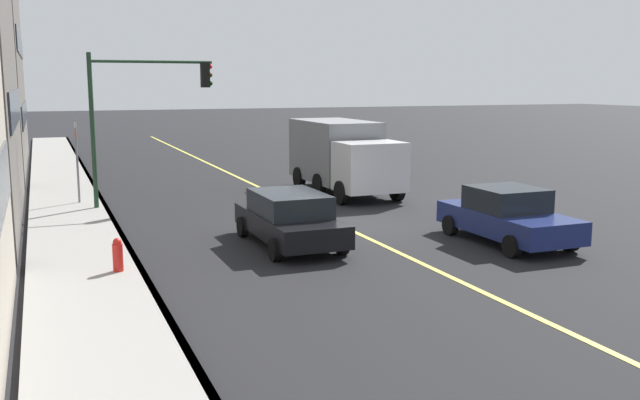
{
  "coord_description": "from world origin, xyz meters",
  "views": [
    {
      "loc": [
        -20.25,
        8.74,
        4.5
      ],
      "look_at": [
        -2.6,
        1.69,
        1.32
      ],
      "focal_mm": 39.45,
      "sensor_mm": 36.0,
      "label": 1
    }
  ],
  "objects_px": {
    "fire_hydrant": "(118,258)",
    "car_black": "(289,218)",
    "truck_gray": "(342,155)",
    "traffic_light_mast": "(141,102)",
    "street_sign_post": "(77,156)",
    "car_navy": "(507,216)"
  },
  "relations": [
    {
      "from": "fire_hydrant",
      "to": "car_black",
      "type": "bearing_deg",
      "value": -71.32
    },
    {
      "from": "car_black",
      "to": "traffic_light_mast",
      "type": "relative_size",
      "value": 0.85
    },
    {
      "from": "car_black",
      "to": "fire_hydrant",
      "type": "bearing_deg",
      "value": 108.68
    },
    {
      "from": "car_navy",
      "to": "traffic_light_mast",
      "type": "relative_size",
      "value": 0.81
    },
    {
      "from": "truck_gray",
      "to": "traffic_light_mast",
      "type": "relative_size",
      "value": 1.21
    },
    {
      "from": "car_navy",
      "to": "truck_gray",
      "type": "height_order",
      "value": "truck_gray"
    },
    {
      "from": "traffic_light_mast",
      "to": "street_sign_post",
      "type": "relative_size",
      "value": 1.73
    },
    {
      "from": "truck_gray",
      "to": "traffic_light_mast",
      "type": "xyz_separation_m",
      "value": [
        -0.73,
        8.08,
        2.24
      ]
    },
    {
      "from": "car_black",
      "to": "street_sign_post",
      "type": "height_order",
      "value": "street_sign_post"
    },
    {
      "from": "truck_gray",
      "to": "fire_hydrant",
      "type": "height_order",
      "value": "truck_gray"
    },
    {
      "from": "street_sign_post",
      "to": "traffic_light_mast",
      "type": "bearing_deg",
      "value": -121.81
    },
    {
      "from": "traffic_light_mast",
      "to": "street_sign_post",
      "type": "distance_m",
      "value": 3.23
    },
    {
      "from": "car_black",
      "to": "truck_gray",
      "type": "xyz_separation_m",
      "value": [
        8.15,
        -5.15,
        0.8
      ]
    },
    {
      "from": "car_navy",
      "to": "fire_hydrant",
      "type": "bearing_deg",
      "value": 88.02
    },
    {
      "from": "traffic_light_mast",
      "to": "car_black",
      "type": "bearing_deg",
      "value": -158.48
    },
    {
      "from": "car_black",
      "to": "street_sign_post",
      "type": "xyz_separation_m",
      "value": [
        8.78,
        5.11,
        1.09
      ]
    },
    {
      "from": "truck_gray",
      "to": "car_navy",
      "type": "bearing_deg",
      "value": -176.16
    },
    {
      "from": "traffic_light_mast",
      "to": "street_sign_post",
      "type": "height_order",
      "value": "traffic_light_mast"
    },
    {
      "from": "street_sign_post",
      "to": "car_navy",
      "type": "bearing_deg",
      "value": -134.54
    },
    {
      "from": "fire_hydrant",
      "to": "truck_gray",
      "type": "bearing_deg",
      "value": -45.53
    },
    {
      "from": "truck_gray",
      "to": "street_sign_post",
      "type": "distance_m",
      "value": 10.29
    },
    {
      "from": "car_navy",
      "to": "street_sign_post",
      "type": "distance_m",
      "value": 15.4
    }
  ]
}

